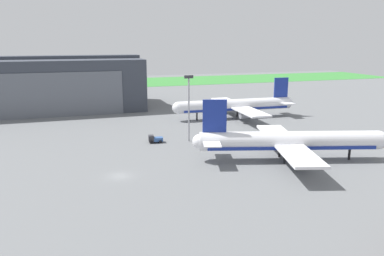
{
  "coord_description": "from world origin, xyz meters",
  "views": [
    {
      "loc": [
        -7.81,
        -72.04,
        26.62
      ],
      "look_at": [
        21.19,
        17.95,
        4.47
      ],
      "focal_mm": 34.8,
      "sensor_mm": 36.0,
      "label": 1
    }
  ],
  "objects_px": {
    "maintenance_hangar": "(40,84)",
    "airliner_far_right": "(235,106)",
    "pushback_tractor": "(155,139)",
    "airliner_near_left": "(290,141)",
    "apron_light_mast": "(189,103)"
  },
  "relations": [
    {
      "from": "airliner_far_right",
      "to": "apron_light_mast",
      "type": "height_order",
      "value": "apron_light_mast"
    },
    {
      "from": "airliner_far_right",
      "to": "airliner_near_left",
      "type": "xyz_separation_m",
      "value": [
        -8.08,
        -47.86,
        -0.02
      ]
    },
    {
      "from": "airliner_far_right",
      "to": "pushback_tractor",
      "type": "height_order",
      "value": "airliner_far_right"
    },
    {
      "from": "pushback_tractor",
      "to": "apron_light_mast",
      "type": "xyz_separation_m",
      "value": [
        9.14,
        -1.3,
        9.54
      ]
    },
    {
      "from": "maintenance_hangar",
      "to": "airliner_far_right",
      "type": "bearing_deg",
      "value": -30.6
    },
    {
      "from": "airliner_near_left",
      "to": "apron_light_mast",
      "type": "bearing_deg",
      "value": 126.38
    },
    {
      "from": "maintenance_hangar",
      "to": "airliner_far_right",
      "type": "xyz_separation_m",
      "value": [
        66.34,
        -39.24,
        -5.61
      ]
    },
    {
      "from": "maintenance_hangar",
      "to": "airliner_far_right",
      "type": "distance_m",
      "value": 77.28
    },
    {
      "from": "maintenance_hangar",
      "to": "pushback_tractor",
      "type": "relative_size",
      "value": 19.47
    },
    {
      "from": "apron_light_mast",
      "to": "pushback_tractor",
      "type": "bearing_deg",
      "value": 171.88
    },
    {
      "from": "airliner_far_right",
      "to": "apron_light_mast",
      "type": "relative_size",
      "value": 2.54
    },
    {
      "from": "maintenance_hangar",
      "to": "pushback_tractor",
      "type": "bearing_deg",
      "value": -62.87
    },
    {
      "from": "maintenance_hangar",
      "to": "airliner_near_left",
      "type": "distance_m",
      "value": 104.94
    },
    {
      "from": "maintenance_hangar",
      "to": "airliner_near_left",
      "type": "height_order",
      "value": "maintenance_hangar"
    },
    {
      "from": "maintenance_hangar",
      "to": "pushback_tractor",
      "type": "height_order",
      "value": "maintenance_hangar"
    }
  ]
}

